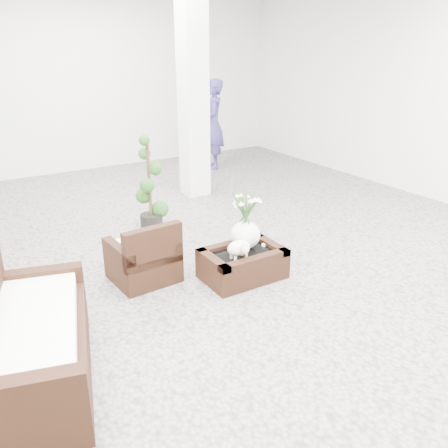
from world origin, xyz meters
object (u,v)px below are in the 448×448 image
armchair (142,250)px  loveseat (31,331)px  coffee_table (243,265)px  topiary (149,184)px

armchair → loveseat: size_ratio=0.43×
coffee_table → topiary: 2.04m
armchair → coffee_table: bearing=145.8°
loveseat → coffee_table: bearing=-61.1°
coffee_table → loveseat: (-2.35, -0.58, 0.29)m
coffee_table → armchair: armchair is taller
armchair → topiary: topiary is taller
armchair → topiary: 1.60m
coffee_table → topiary: (-0.27, 1.96, 0.51)m
armchair → loveseat: 1.79m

